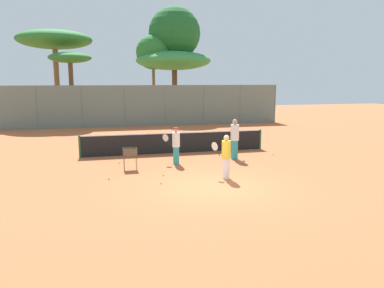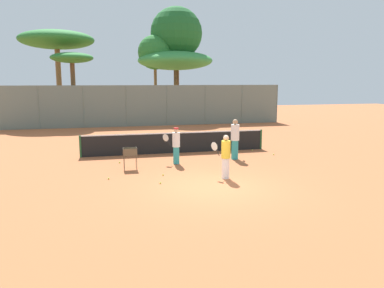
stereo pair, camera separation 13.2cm
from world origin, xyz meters
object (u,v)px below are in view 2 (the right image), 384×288
at_px(player_yellow_shirt, 235,139).
at_px(ball_cart, 130,153).
at_px(tennis_net, 176,142).
at_px(player_red_cap, 226,156).
at_px(player_white_outfit, 176,145).

height_order(player_yellow_shirt, ball_cart, player_yellow_shirt).
relative_size(player_yellow_shirt, ball_cart, 2.12).
distance_m(player_yellow_shirt, ball_cart, 5.03).
height_order(tennis_net, ball_cart, tennis_net).
xyz_separation_m(player_red_cap, player_yellow_shirt, (1.58, 3.26, 0.11)).
bearing_deg(player_red_cap, tennis_net, -29.49).
height_order(player_white_outfit, player_yellow_shirt, player_yellow_shirt).
height_order(player_white_outfit, player_red_cap, player_red_cap).
bearing_deg(ball_cart, player_red_cap, -35.54).
relative_size(player_white_outfit, player_red_cap, 0.98).
distance_m(tennis_net, player_white_outfit, 2.54).
relative_size(tennis_net, player_yellow_shirt, 5.02).
bearing_deg(ball_cart, player_white_outfit, 14.39).
relative_size(tennis_net, ball_cart, 10.63).
height_order(player_red_cap, ball_cart, player_red_cap).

